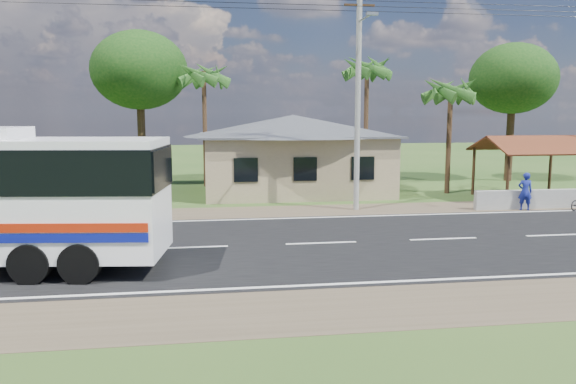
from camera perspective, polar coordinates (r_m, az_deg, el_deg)
The scene contains 12 objects.
ground at distance 19.74m, azimuth 3.39°, elevation -5.25°, with size 120.00×120.00×0.00m, color #2A491A.
road at distance 19.74m, azimuth 3.39°, elevation -5.23°, with size 120.00×16.00×0.03m.
house at distance 32.23m, azimuth 0.53°, elevation 4.73°, with size 12.40×10.00×5.00m.
waiting_shed at distance 32.16m, azimuth 23.55°, elevation 4.20°, with size 5.20×4.48×3.35m.
concrete_barrier at distance 29.41m, azimuth 24.59°, elevation -0.64°, with size 7.00×0.30×0.90m, color #9E9E99.
utility_poles at distance 26.16m, azimuth 6.43°, elevation 10.73°, with size 32.80×2.22×11.00m.
palm_near at distance 32.69m, azimuth 16.21°, elevation 9.84°, with size 2.80×2.80×6.70m.
palm_mid at distance 35.80m, azimuth 8.03°, elevation 12.23°, with size 2.80×2.80×8.20m.
palm_far at distance 34.87m, azimuth -8.55°, elevation 11.53°, with size 2.80×2.80×7.70m.
tree_behind_house at distance 37.12m, azimuth -14.87°, elevation 11.82°, with size 6.00×6.00×9.61m.
tree_behind_shed at distance 40.14m, azimuth 21.90°, elevation 10.60°, with size 5.60×5.60×9.02m.
person at distance 28.40m, azimuth 22.95°, elevation 0.06°, with size 0.65×0.43×1.78m, color navy.
Camera 1 is at (-3.89, -18.81, 4.58)m, focal length 35.00 mm.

